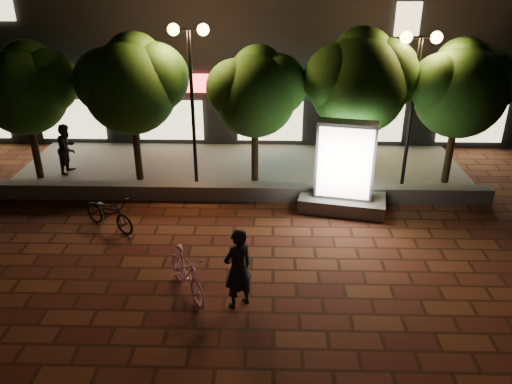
{
  "coord_description": "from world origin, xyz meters",
  "views": [
    {
      "loc": [
        0.98,
        -10.5,
        7.06
      ],
      "look_at": [
        0.64,
        1.5,
        1.43
      ],
      "focal_mm": 35.26,
      "sensor_mm": 36.0,
      "label": 1
    }
  ],
  "objects_px": {
    "tree_mid": "(257,89)",
    "tree_far_right": "(462,86)",
    "street_lamp_right": "(417,71)",
    "rider": "(238,269)",
    "scooter_pink": "(187,273)",
    "street_lamp_left": "(190,65)",
    "tree_left": "(132,81)",
    "tree_right": "(361,79)",
    "pedestrian": "(67,148)",
    "ad_kiosk": "(344,175)",
    "scooter_parked": "(109,213)",
    "tree_far_left": "(25,85)"
  },
  "relations": [
    {
      "from": "tree_far_right",
      "to": "ad_kiosk",
      "type": "relative_size",
      "value": 1.7
    },
    {
      "from": "ad_kiosk",
      "to": "scooter_pink",
      "type": "distance_m",
      "value": 6.07
    },
    {
      "from": "tree_mid",
      "to": "street_lamp_left",
      "type": "xyz_separation_m",
      "value": [
        -2.05,
        -0.26,
        0.81
      ]
    },
    {
      "from": "tree_far_right",
      "to": "pedestrian",
      "type": "bearing_deg",
      "value": 177.99
    },
    {
      "from": "tree_far_right",
      "to": "tree_left",
      "type": "bearing_deg",
      "value": 180.0
    },
    {
      "from": "tree_right",
      "to": "ad_kiosk",
      "type": "bearing_deg",
      "value": -106.85
    },
    {
      "from": "street_lamp_right",
      "to": "scooter_parked",
      "type": "height_order",
      "value": "street_lamp_right"
    },
    {
      "from": "tree_mid",
      "to": "pedestrian",
      "type": "bearing_deg",
      "value": 176.04
    },
    {
      "from": "tree_far_left",
      "to": "tree_left",
      "type": "relative_size",
      "value": 0.95
    },
    {
      "from": "tree_left",
      "to": "tree_far_right",
      "type": "bearing_deg",
      "value": -0.0
    },
    {
      "from": "tree_right",
      "to": "tree_far_right",
      "type": "bearing_deg",
      "value": -0.0
    },
    {
      "from": "scooter_pink",
      "to": "pedestrian",
      "type": "distance_m",
      "value": 8.72
    },
    {
      "from": "tree_left",
      "to": "pedestrian",
      "type": "relative_size",
      "value": 2.76
    },
    {
      "from": "tree_far_left",
      "to": "tree_right",
      "type": "height_order",
      "value": "tree_right"
    },
    {
      "from": "tree_right",
      "to": "pedestrian",
      "type": "distance_m",
      "value": 10.31
    },
    {
      "from": "tree_mid",
      "to": "tree_far_right",
      "type": "relative_size",
      "value": 0.95
    },
    {
      "from": "scooter_parked",
      "to": "pedestrian",
      "type": "bearing_deg",
      "value": 65.72
    },
    {
      "from": "street_lamp_right",
      "to": "rider",
      "type": "xyz_separation_m",
      "value": [
        -5.16,
        -6.6,
        -2.93
      ]
    },
    {
      "from": "tree_far_left",
      "to": "rider",
      "type": "bearing_deg",
      "value": -43.3
    },
    {
      "from": "tree_far_left",
      "to": "tree_far_right",
      "type": "xyz_separation_m",
      "value": [
        14.0,
        0.0,
        0.08
      ]
    },
    {
      "from": "rider",
      "to": "pedestrian",
      "type": "bearing_deg",
      "value": -85.08
    },
    {
      "from": "ad_kiosk",
      "to": "scooter_parked",
      "type": "xyz_separation_m",
      "value": [
        -6.77,
        -1.42,
        -0.63
      ]
    },
    {
      "from": "tree_far_left",
      "to": "rider",
      "type": "relative_size",
      "value": 2.41
    },
    {
      "from": "tree_right",
      "to": "street_lamp_left",
      "type": "relative_size",
      "value": 0.98
    },
    {
      "from": "ad_kiosk",
      "to": "scooter_parked",
      "type": "height_order",
      "value": "ad_kiosk"
    },
    {
      "from": "tree_mid",
      "to": "scooter_parked",
      "type": "height_order",
      "value": "tree_mid"
    },
    {
      "from": "tree_left",
      "to": "street_lamp_left",
      "type": "distance_m",
      "value": 2.05
    },
    {
      "from": "tree_right",
      "to": "rider",
      "type": "xyz_separation_m",
      "value": [
        -3.52,
        -6.86,
        -2.61
      ]
    },
    {
      "from": "tree_left",
      "to": "street_lamp_left",
      "type": "relative_size",
      "value": 0.94
    },
    {
      "from": "tree_mid",
      "to": "pedestrian",
      "type": "height_order",
      "value": "tree_mid"
    },
    {
      "from": "tree_mid",
      "to": "tree_left",
      "type": "bearing_deg",
      "value": 180.0
    },
    {
      "from": "tree_left",
      "to": "pedestrian",
      "type": "bearing_deg",
      "value": 170.18
    },
    {
      "from": "tree_right",
      "to": "scooter_pink",
      "type": "height_order",
      "value": "tree_right"
    },
    {
      "from": "tree_left",
      "to": "tree_mid",
      "type": "bearing_deg",
      "value": -0.0
    },
    {
      "from": "street_lamp_left",
      "to": "rider",
      "type": "height_order",
      "value": "street_lamp_left"
    },
    {
      "from": "scooter_pink",
      "to": "rider",
      "type": "distance_m",
      "value": 1.31
    },
    {
      "from": "tree_mid",
      "to": "street_lamp_right",
      "type": "xyz_separation_m",
      "value": [
        4.95,
        -0.26,
        0.68
      ]
    },
    {
      "from": "tree_left",
      "to": "street_lamp_left",
      "type": "bearing_deg",
      "value": -7.7
    },
    {
      "from": "tree_far_left",
      "to": "tree_right",
      "type": "relative_size",
      "value": 0.91
    },
    {
      "from": "tree_left",
      "to": "street_lamp_right",
      "type": "distance_m",
      "value": 8.96
    },
    {
      "from": "street_lamp_left",
      "to": "pedestrian",
      "type": "height_order",
      "value": "street_lamp_left"
    },
    {
      "from": "tree_mid",
      "to": "tree_far_right",
      "type": "distance_m",
      "value": 6.5
    },
    {
      "from": "tree_left",
      "to": "tree_right",
      "type": "distance_m",
      "value": 7.3
    },
    {
      "from": "scooter_pink",
      "to": "street_lamp_left",
      "type": "bearing_deg",
      "value": 64.06
    },
    {
      "from": "street_lamp_left",
      "to": "street_lamp_right",
      "type": "bearing_deg",
      "value": 0.0
    },
    {
      "from": "pedestrian",
      "to": "tree_far_right",
      "type": "bearing_deg",
      "value": -84.54
    },
    {
      "from": "tree_far_left",
      "to": "tree_far_right",
      "type": "height_order",
      "value": "tree_far_right"
    },
    {
      "from": "tree_right",
      "to": "pedestrian",
      "type": "relative_size",
      "value": 2.86
    },
    {
      "from": "tree_right",
      "to": "street_lamp_right",
      "type": "relative_size",
      "value": 1.02
    },
    {
      "from": "scooter_pink",
      "to": "pedestrian",
      "type": "xyz_separation_m",
      "value": [
        -5.25,
        6.95,
        0.41
      ]
    }
  ]
}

